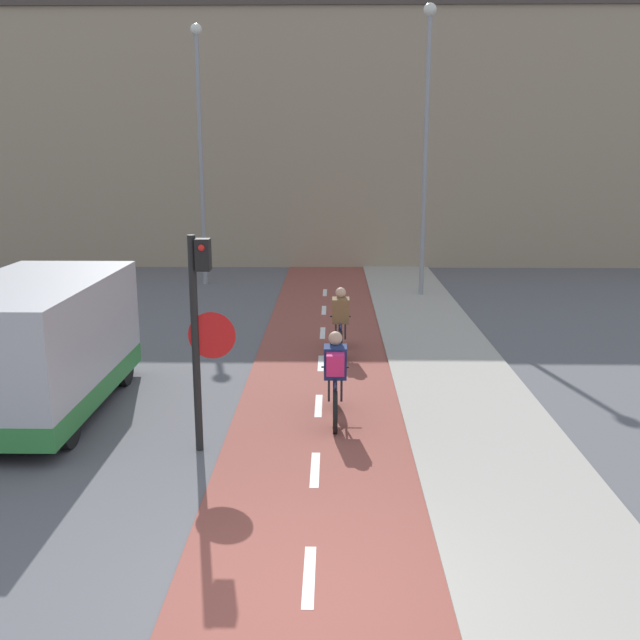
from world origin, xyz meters
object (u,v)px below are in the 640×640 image
(van, at_px, (36,349))
(street_lamp_far, at_px, (200,133))
(cyclist_near, at_px, (335,379))
(traffic_light_pole, at_px, (200,320))
(street_lamp_sidewalk, at_px, (426,127))
(cyclist_far, at_px, (341,324))

(van, bearing_deg, street_lamp_far, 86.80)
(cyclist_near, bearing_deg, street_lamp_far, 109.06)
(van, bearing_deg, traffic_light_pole, -26.60)
(street_lamp_sidewalk, height_order, cyclist_near, street_lamp_sidewalk)
(cyclist_far, bearing_deg, street_lamp_far, 117.66)
(street_lamp_far, height_order, street_lamp_sidewalk, street_lamp_sidewalk)
(street_lamp_far, distance_m, cyclist_far, 10.25)
(street_lamp_far, height_order, cyclist_far, street_lamp_far)
(street_lamp_sidewalk, relative_size, cyclist_near, 4.89)
(traffic_light_pole, bearing_deg, cyclist_far, 68.40)
(street_lamp_far, bearing_deg, traffic_light_pole, -80.11)
(traffic_light_pole, height_order, street_lamp_sidewalk, street_lamp_sidewalk)
(street_lamp_far, xyz_separation_m, van, (-0.67, -11.90, -3.72))
(street_lamp_far, height_order, cyclist_near, street_lamp_far)
(traffic_light_pole, relative_size, cyclist_far, 1.92)
(cyclist_near, bearing_deg, traffic_light_pole, -148.31)
(street_lamp_far, relative_size, cyclist_near, 4.77)
(cyclist_far, height_order, van, van)
(traffic_light_pole, relative_size, street_lamp_sidewalk, 0.38)
(street_lamp_far, xyz_separation_m, cyclist_near, (4.23, -12.23, -4.10))
(traffic_light_pole, distance_m, van, 3.46)
(traffic_light_pole, bearing_deg, cyclist_near, 31.69)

